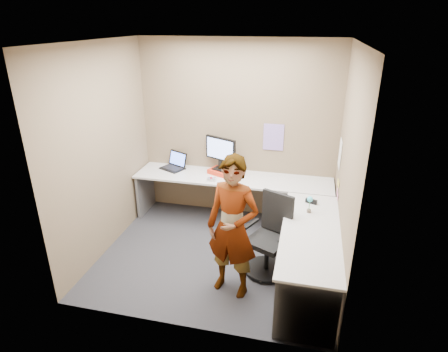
% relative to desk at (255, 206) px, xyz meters
% --- Properties ---
extents(ground, '(3.00, 3.00, 0.00)m').
position_rel_desk_xyz_m(ground, '(-0.44, -0.39, -0.59)').
color(ground, '#242529').
rests_on(ground, ground).
extents(wall_back, '(3.00, 0.00, 3.00)m').
position_rel_desk_xyz_m(wall_back, '(-0.44, 0.91, 0.76)').
color(wall_back, brown).
rests_on(wall_back, ground).
extents(wall_right, '(0.00, 2.70, 2.70)m').
position_rel_desk_xyz_m(wall_right, '(1.06, -0.39, 0.76)').
color(wall_right, brown).
rests_on(wall_right, ground).
extents(wall_left, '(0.00, 2.70, 2.70)m').
position_rel_desk_xyz_m(wall_left, '(-1.94, -0.39, 0.76)').
color(wall_left, brown).
rests_on(wall_left, ground).
extents(ceiling, '(3.00, 3.00, 0.00)m').
position_rel_desk_xyz_m(ceiling, '(-0.44, -0.39, 2.11)').
color(ceiling, white).
rests_on(ceiling, wall_back).
extents(desk, '(2.98, 2.58, 0.73)m').
position_rel_desk_xyz_m(desk, '(0.00, 0.00, 0.00)').
color(desk, '#BABABA').
rests_on(desk, ground).
extents(paper_ream, '(0.40, 0.36, 0.07)m').
position_rel_desk_xyz_m(paper_ream, '(-0.65, 0.68, 0.17)').
color(paper_ream, red).
rests_on(paper_ream, desk).
extents(monitor, '(0.50, 0.26, 0.50)m').
position_rel_desk_xyz_m(monitor, '(-0.65, 0.70, 0.51)').
color(monitor, black).
rests_on(monitor, paper_ream).
extents(laptop, '(0.45, 0.42, 0.25)m').
position_rel_desk_xyz_m(laptop, '(-1.41, 0.75, 0.21)').
color(laptop, black).
rests_on(laptop, desk).
extents(trackball_mouse, '(0.12, 0.08, 0.07)m').
position_rel_desk_xyz_m(trackball_mouse, '(-0.71, 0.38, 0.17)').
color(trackball_mouse, '#B7B7BC').
rests_on(trackball_mouse, desk).
extents(origami, '(0.10, 0.10, 0.06)m').
position_rel_desk_xyz_m(origami, '(-0.72, 0.44, 0.17)').
color(origami, white).
rests_on(origami, desk).
extents(stapler, '(0.15, 0.09, 0.05)m').
position_rel_desk_xyz_m(stapler, '(0.73, -0.02, 0.17)').
color(stapler, black).
rests_on(stapler, desk).
extents(flower, '(0.07, 0.07, 0.22)m').
position_rel_desk_xyz_m(flower, '(0.70, -0.28, 0.28)').
color(flower, brown).
rests_on(flower, desk).
extents(calendar_purple, '(0.30, 0.01, 0.40)m').
position_rel_desk_xyz_m(calendar_purple, '(0.11, 0.90, 0.71)').
color(calendar_purple, '#846BB7').
rests_on(calendar_purple, wall_back).
extents(calendar_white, '(0.01, 0.28, 0.38)m').
position_rel_desk_xyz_m(calendar_white, '(1.05, 0.51, 0.66)').
color(calendar_white, white).
rests_on(calendar_white, wall_right).
extents(sticky_note_a, '(0.01, 0.07, 0.07)m').
position_rel_desk_xyz_m(sticky_note_a, '(1.05, 0.16, 0.36)').
color(sticky_note_a, '#F2E059').
rests_on(sticky_note_a, wall_right).
extents(sticky_note_b, '(0.01, 0.07, 0.07)m').
position_rel_desk_xyz_m(sticky_note_b, '(1.05, 0.21, 0.23)').
color(sticky_note_b, pink).
rests_on(sticky_note_b, wall_right).
extents(sticky_note_c, '(0.01, 0.07, 0.07)m').
position_rel_desk_xyz_m(sticky_note_c, '(1.05, 0.09, 0.21)').
color(sticky_note_c, pink).
rests_on(sticky_note_c, wall_right).
extents(sticky_note_d, '(0.01, 0.07, 0.07)m').
position_rel_desk_xyz_m(sticky_note_d, '(1.05, 0.31, 0.33)').
color(sticky_note_d, '#F2E059').
rests_on(sticky_note_d, wall_right).
extents(office_chair, '(0.58, 0.58, 0.99)m').
position_rel_desk_xyz_m(office_chair, '(0.27, -0.54, -0.18)').
color(office_chair, black).
rests_on(office_chair, ground).
extents(person, '(0.68, 0.53, 1.65)m').
position_rel_desk_xyz_m(person, '(-0.10, -1.01, 0.24)').
color(person, '#999399').
rests_on(person, ground).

